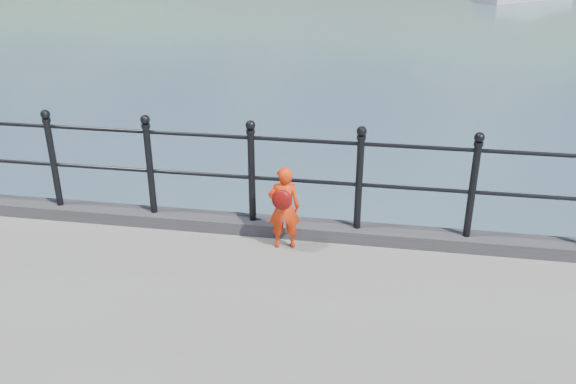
# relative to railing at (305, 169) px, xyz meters

# --- Properties ---
(ground) EXTENTS (600.00, 600.00, 0.00)m
(ground) POSITION_rel_railing_xyz_m (-0.00, 0.15, -1.82)
(ground) COLOR #2D4251
(ground) RESTS_ON ground
(kerb) EXTENTS (60.00, 0.30, 0.15)m
(kerb) POSITION_rel_railing_xyz_m (-0.00, -0.00, -0.75)
(kerb) COLOR #28282B
(kerb) RESTS_ON quay
(railing) EXTENTS (18.11, 0.11, 1.20)m
(railing) POSITION_rel_railing_xyz_m (0.00, 0.00, 0.00)
(railing) COLOR black
(railing) RESTS_ON kerb
(child) EXTENTS (0.38, 0.33, 0.95)m
(child) POSITION_rel_railing_xyz_m (-0.18, -0.31, -0.34)
(child) COLOR red
(child) RESTS_ON quay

